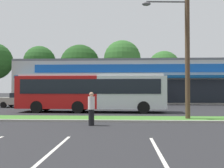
# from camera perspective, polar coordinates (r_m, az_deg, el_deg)

# --- Properties ---
(grass_median) EXTENTS (56.00, 2.20, 0.12)m
(grass_median) POSITION_cam_1_polar(r_m,az_deg,el_deg) (16.14, 0.13, -7.97)
(grass_median) COLOR #427A2D
(grass_median) RESTS_ON ground_plane
(curb_lip) EXTENTS (56.00, 0.24, 0.12)m
(curb_lip) POSITION_cam_1_polar(r_m,az_deg,el_deg) (14.93, -0.09, -8.52)
(curb_lip) COLOR #99968C
(curb_lip) RESTS_ON ground_plane
(parking_stripe_1) EXTENTS (0.12, 4.80, 0.01)m
(parking_stripe_1) POSITION_cam_1_polar(r_m,az_deg,el_deg) (8.28, -13.60, -14.82)
(parking_stripe_1) COLOR silver
(parking_stripe_1) RESTS_ON ground_plane
(parking_stripe_2) EXTENTS (0.12, 4.80, 0.01)m
(parking_stripe_2) POSITION_cam_1_polar(r_m,az_deg,el_deg) (7.91, 10.87, -15.48)
(parking_stripe_2) COLOR silver
(parking_stripe_2) RESTS_ON ground_plane
(storefront_building) EXTENTS (31.85, 14.23, 6.01)m
(storefront_building) POSITION_cam_1_polar(r_m,az_deg,el_deg) (38.48, 4.25, 0.35)
(storefront_building) COLOR #BCB7AD
(storefront_building) RESTS_ON ground_plane
(tree_left) EXTENTS (6.27, 6.27, 10.52)m
(tree_left) POSITION_cam_1_polar(r_m,az_deg,el_deg) (51.20, -16.33, 4.90)
(tree_left) COLOR #473323
(tree_left) RESTS_ON ground_plane
(tree_mid_left) EXTENTS (7.54, 7.54, 10.46)m
(tree_mid_left) POSITION_cam_1_polar(r_m,az_deg,el_deg) (47.69, -7.40, 4.48)
(tree_mid_left) COLOR #473323
(tree_mid_left) RESTS_ON ground_plane
(tree_mid) EXTENTS (7.08, 7.08, 11.32)m
(tree_mid) POSITION_cam_1_polar(r_m,az_deg,el_deg) (47.61, 2.37, 5.79)
(tree_mid) COLOR #473323
(tree_mid) RESTS_ON ground_plane
(tree_mid_right) EXTENTS (6.12, 6.12, 9.37)m
(tree_mid_right) POSITION_cam_1_polar(r_m,az_deg,el_deg) (49.03, 11.89, 3.89)
(tree_mid_right) COLOR #473323
(tree_mid_right) RESTS_ON ground_plane
(utility_pole) EXTENTS (3.02, 2.40, 10.44)m
(utility_pole) POSITION_cam_1_polar(r_m,az_deg,el_deg) (16.66, 16.50, 11.36)
(utility_pole) COLOR #4C3826
(utility_pole) RESTS_ON ground_plane
(city_bus) EXTENTS (12.56, 2.85, 3.25)m
(city_bus) POSITION_cam_1_polar(r_m,az_deg,el_deg) (21.28, -4.72, -1.73)
(city_bus) COLOR #B71414
(city_bus) RESTS_ON ground_plane
(car_0) EXTENTS (4.12, 1.86, 1.50)m
(car_0) POSITION_cam_1_polar(r_m,az_deg,el_deg) (27.24, -9.97, -3.71)
(car_0) COLOR navy
(car_0) RESTS_ON ground_plane
(car_2) EXTENTS (4.37, 1.98, 1.57)m
(car_2) POSITION_cam_1_polar(r_m,az_deg,el_deg) (28.63, -20.41, -3.45)
(car_2) COLOR #9E998C
(car_2) RESTS_ON ground_plane
(car_3) EXTENTS (4.13, 1.92, 1.40)m
(car_3) POSITION_cam_1_polar(r_m,az_deg,el_deg) (27.12, 4.48, -3.80)
(car_3) COLOR #515459
(car_3) RESTS_ON ground_plane
(pedestrian_near_bench) EXTENTS (0.36, 0.36, 1.80)m
(pedestrian_near_bench) POSITION_cam_1_polar(r_m,az_deg,el_deg) (13.45, -4.78, -5.70)
(pedestrian_near_bench) COLOR black
(pedestrian_near_bench) RESTS_ON ground_plane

